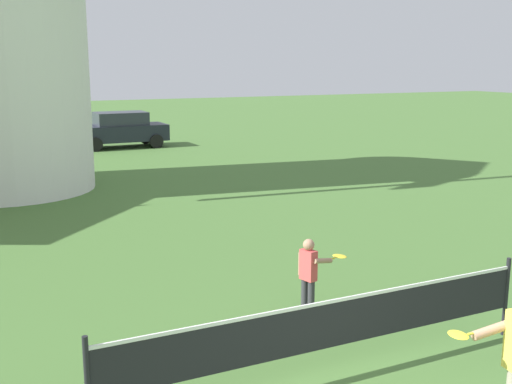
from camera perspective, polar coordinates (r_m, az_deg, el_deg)
tennis_net at (r=7.56m, az=6.83°, el=-11.77°), size 5.69×0.06×1.10m
player_far at (r=9.45m, az=4.87°, el=-7.11°), size 0.74×0.38×1.14m
parked_car_black at (r=28.54m, az=-12.08°, el=5.56°), size 3.91×1.88×1.56m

